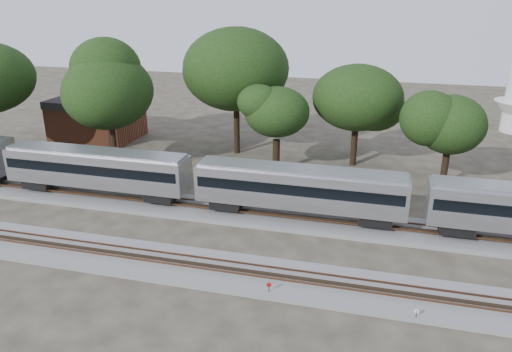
# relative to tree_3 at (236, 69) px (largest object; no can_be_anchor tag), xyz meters

# --- Properties ---
(ground) EXTENTS (160.00, 160.00, 0.00)m
(ground) POSITION_rel_tree_3_xyz_m (8.25, -23.57, -10.49)
(ground) COLOR #383328
(ground) RESTS_ON ground
(track_far) EXTENTS (160.00, 5.00, 0.73)m
(track_far) POSITION_rel_tree_3_xyz_m (8.25, -17.57, -10.28)
(track_far) COLOR slate
(track_far) RESTS_ON ground
(track_near) EXTENTS (160.00, 5.00, 0.73)m
(track_near) POSITION_rel_tree_3_xyz_m (8.25, -27.57, -10.28)
(track_near) COLOR slate
(track_near) RESTS_ON ground
(switch_stand_red) EXTENTS (0.33, 0.18, 1.10)m
(switch_stand_red) POSITION_rel_tree_3_xyz_m (11.09, -29.58, -9.78)
(switch_stand_red) COLOR #512D19
(switch_stand_red) RESTS_ON ground
(switch_stand_white) EXTENTS (0.31, 0.08, 0.99)m
(switch_stand_white) POSITION_rel_tree_3_xyz_m (20.66, -29.97, -9.85)
(switch_stand_white) COLOR #512D19
(switch_stand_white) RESTS_ON ground
(switch_lever) EXTENTS (0.53, 0.36, 0.30)m
(switch_lever) POSITION_rel_tree_3_xyz_m (14.03, -29.51, -10.34)
(switch_lever) COLOR #512D19
(switch_lever) RESTS_ON ground
(brick_building) EXTENTS (11.74, 8.58, 5.45)m
(brick_building) POSITION_rel_tree_3_xyz_m (-20.68, 1.66, -7.74)
(brick_building) COLOR brown
(brick_building) RESTS_ON ground
(tree_1) EXTENTS (8.34, 8.34, 11.75)m
(tree_1) POSITION_rel_tree_3_xyz_m (-16.19, -2.56, -2.30)
(tree_1) COLOR black
(tree_1) RESTS_ON ground
(tree_2) EXTENTS (9.08, 9.08, 12.80)m
(tree_2) POSITION_rel_tree_3_xyz_m (-11.93, -9.06, -1.57)
(tree_2) COLOR black
(tree_2) RESTS_ON ground
(tree_3) EXTENTS (10.67, 10.67, 15.04)m
(tree_3) POSITION_rel_tree_3_xyz_m (0.00, 0.00, 0.00)
(tree_3) COLOR black
(tree_3) RESTS_ON ground
(tree_4) EXTENTS (7.03, 7.03, 9.92)m
(tree_4) POSITION_rel_tree_3_xyz_m (6.25, -5.40, -3.59)
(tree_4) COLOR black
(tree_4) RESTS_ON ground
(tree_5) EXTENTS (8.17, 8.17, 11.52)m
(tree_5) POSITION_rel_tree_3_xyz_m (14.57, -0.94, -2.47)
(tree_5) COLOR black
(tree_5) RESTS_ON ground
(tree_6) EXTENTS (6.80, 6.80, 9.58)m
(tree_6) POSITION_rel_tree_3_xyz_m (24.27, -5.28, -3.82)
(tree_6) COLOR black
(tree_6) RESTS_ON ground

